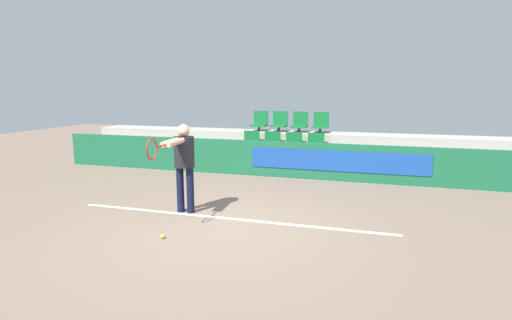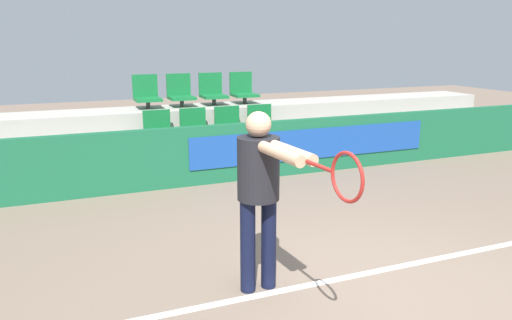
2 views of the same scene
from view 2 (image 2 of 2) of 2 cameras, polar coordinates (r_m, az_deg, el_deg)
ground_plane at (r=4.47m, az=13.12°, el=-15.10°), size 30.00×30.00×0.00m
court_baseline at (r=4.75m, az=10.31°, el=-13.04°), size 5.59×0.08×0.01m
barrier_wall at (r=7.54m, az=-3.22°, el=0.81°), size 12.05×0.14×0.88m
bleacher_tier_front at (r=8.06m, az=-4.67°, el=0.19°), size 11.65×0.89×0.49m
bleacher_tier_middle at (r=8.84m, az=-6.45°, el=2.98°), size 11.65×0.89×0.98m
stadium_chair_0 at (r=7.87m, az=-11.06°, el=3.20°), size 0.42×0.44×0.56m
stadium_chair_1 at (r=8.00m, az=-6.98°, el=3.52°), size 0.42×0.44×0.56m
stadium_chair_2 at (r=8.16m, az=-3.06°, el=3.81°), size 0.42×0.44×0.56m
stadium_chair_3 at (r=8.37m, az=0.70°, el=4.08°), size 0.42×0.44×0.56m
stadium_chair_4 at (r=8.66m, az=-12.38°, el=7.36°), size 0.42×0.44×0.56m
stadium_chair_5 at (r=8.78m, az=-8.63°, el=7.60°), size 0.42×0.44×0.56m
stadium_chair_6 at (r=8.93m, az=-4.99°, el=7.81°), size 0.42×0.44×0.56m
stadium_chair_7 at (r=9.12m, az=-1.48°, el=7.98°), size 0.42×0.44×0.56m
tennis_player at (r=4.08m, az=0.68°, el=-2.68°), size 0.35×1.52×1.56m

